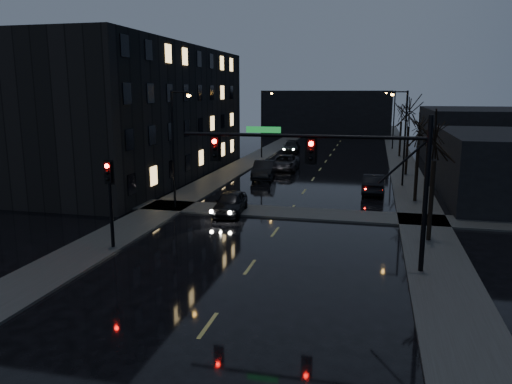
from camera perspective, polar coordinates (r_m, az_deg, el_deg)
The scene contains 22 objects.
ground at distance 16.32m, azimuth -7.88°, elevation -17.91°, with size 160.00×160.00×0.00m, color black.
sidewalk_left at distance 50.76m, azimuth -2.62°, elevation 2.51°, with size 3.00×140.00×0.12m, color #2D2D2B.
sidewalk_right at distance 48.95m, azimuth 16.90°, elevation 1.69°, with size 3.00×140.00×0.12m, color #2D2D2B.
sidewalk_cross at distance 33.11m, azimuth 3.71°, elevation -2.37°, with size 40.00×3.00×0.12m, color #2D2D2B.
apartment_block at distance 48.44m, azimuth -13.60°, elevation 8.84°, with size 12.00×30.00×12.00m, color black.
commercial_right_far at distance 62.50m, azimuth 24.21°, elevation 5.93°, with size 12.00×18.00×6.00m, color black.
far_block at distance 91.66m, azimuth 8.23°, elevation 8.90°, with size 22.00×10.00×8.00m, color black.
signal_mast at distance 22.46m, azimuth 9.48°, elevation 3.37°, with size 11.11×0.41×7.00m.
signal_pole_left at distance 26.11m, azimuth -16.35°, elevation 0.05°, with size 0.35×0.41×4.53m.
tree_near at distance 27.43m, azimuth 19.93°, elevation 7.13°, with size 3.52×3.52×8.08m.
tree_mid_a at distance 37.39m, azimuth 18.22°, elevation 7.62°, with size 3.30×3.30×7.58m.
tree_mid_b at distance 49.32m, azimuth 17.16°, elevation 9.40°, with size 3.74×3.74×8.59m.
tree_far at distance 63.30m, azimuth 16.35°, elevation 9.31°, with size 3.43×3.43×7.88m.
streetlight_l_near at distance 33.91m, azimuth -9.13°, elevation 5.93°, with size 1.53×0.28×8.00m.
streetlight_l_far at distance 59.70m, azimuth 0.86°, elevation 8.42°, with size 1.53×0.28×8.00m.
streetlight_r_mid at distance 43.38m, azimuth 16.42°, elevation 6.79°, with size 1.53×0.28×8.00m.
streetlight_r_far at distance 71.31m, azimuth 15.33°, elevation 8.52°, with size 1.53×0.28×8.00m.
oncoming_car_a at distance 32.82m, azimuth -2.94°, elevation -1.23°, with size 1.79×4.46×1.52m, color black.
oncoming_car_b at distance 45.83m, azimuth 0.91°, elevation 2.54°, with size 1.78×5.12×1.69m, color black.
oncoming_car_c at distance 51.10m, azimuth 3.32°, elevation 3.37°, with size 2.57×5.58×1.55m, color black.
oncoming_car_d at distance 66.14m, azimuth 4.06°, elevation 5.18°, with size 2.04×5.03×1.46m, color black.
lead_car at distance 40.52m, azimuth 13.33°, elevation 0.94°, with size 1.64×4.70×1.55m, color black.
Camera 1 is at (5.32, -13.20, 7.99)m, focal length 35.00 mm.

